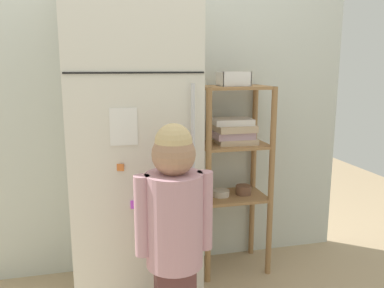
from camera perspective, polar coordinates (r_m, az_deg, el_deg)
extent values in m
plane|color=tan|center=(2.57, -3.55, -20.05)|extent=(6.00, 6.00, 0.00)
cube|color=silver|center=(2.56, -5.33, 7.61)|extent=(2.62, 0.03, 2.35)
cube|color=silver|center=(2.23, -8.64, 0.52)|extent=(0.67, 0.63, 1.85)
cube|color=black|center=(1.88, -8.08, 10.14)|extent=(0.65, 0.01, 0.01)
cylinder|color=silver|center=(1.93, 0.13, 1.71)|extent=(0.02, 0.02, 0.47)
cube|color=white|center=(1.89, -9.82, 2.47)|extent=(0.13, 0.01, 0.18)
cube|color=#CA46EB|center=(1.99, -8.26, -8.65)|extent=(0.04, 0.02, 0.04)
cube|color=orange|center=(1.93, -10.27, -3.34)|extent=(0.03, 0.02, 0.03)
cube|color=red|center=(1.94, -1.48, 0.68)|extent=(0.03, 0.02, 0.03)
cube|color=#E6398C|center=(1.95, -0.90, 0.25)|extent=(0.03, 0.01, 0.03)
cylinder|color=#BF8C99|center=(1.79, -2.57, -10.87)|extent=(0.26, 0.26, 0.43)
sphere|color=#BF8C99|center=(1.80, -3.11, -3.95)|extent=(0.11, 0.11, 0.11)
sphere|color=#A87A5B|center=(1.70, -2.66, -1.48)|extent=(0.19, 0.19, 0.19)
sphere|color=tan|center=(1.69, -2.68, 0.27)|extent=(0.16, 0.16, 0.16)
cylinder|color=#BF8C99|center=(1.76, -7.16, -10.24)|extent=(0.07, 0.07, 0.36)
cylinder|color=#BF8C99|center=(1.81, 1.85, -9.54)|extent=(0.07, 0.07, 0.36)
cylinder|color=#9E7247|center=(2.40, 2.37, -6.49)|extent=(0.04, 0.04, 1.21)
cylinder|color=#9E7247|center=(2.53, 11.33, -5.70)|extent=(0.04, 0.04, 1.21)
cylinder|color=#9E7247|center=(2.66, 0.64, -4.64)|extent=(0.04, 0.04, 1.21)
cylinder|color=#9E7247|center=(2.79, 8.82, -4.04)|extent=(0.04, 0.04, 1.21)
cube|color=#9E7247|center=(2.49, 6.12, 8.13)|extent=(0.43, 0.31, 0.02)
cube|color=#9E7247|center=(2.53, 5.95, -0.12)|extent=(0.43, 0.31, 0.02)
cube|color=#9E7247|center=(2.62, 5.80, -7.52)|extent=(0.43, 0.31, 0.02)
cube|color=#C6AD8E|center=(2.52, 6.36, 0.44)|extent=(0.25, 0.19, 0.04)
cube|color=#B293A3|center=(2.51, 5.89, 1.33)|extent=(0.25, 0.19, 0.04)
cube|color=#C6AD8E|center=(2.50, 6.19, 2.26)|extent=(0.25, 0.19, 0.04)
cube|color=white|center=(2.51, 5.83, 3.24)|extent=(0.26, 0.20, 0.04)
cylinder|color=beige|center=(2.59, 4.17, -7.06)|extent=(0.11, 0.11, 0.04)
cylinder|color=brown|center=(2.64, 7.42, -6.57)|extent=(0.10, 0.10, 0.06)
cube|color=white|center=(2.47, 5.98, 8.39)|extent=(0.18, 0.14, 0.01)
cube|color=white|center=(2.40, 6.56, 9.26)|extent=(0.18, 0.01, 0.09)
cube|color=white|center=(2.53, 5.46, 9.38)|extent=(0.18, 0.01, 0.09)
cube|color=white|center=(2.44, 4.04, 9.34)|extent=(0.01, 0.14, 0.09)
cube|color=white|center=(2.50, 7.91, 9.30)|extent=(0.01, 0.14, 0.09)
sphere|color=#973B24|center=(2.46, 6.74, 9.21)|extent=(0.07, 0.07, 0.07)
sphere|color=maroon|center=(2.44, 5.51, 9.33)|extent=(0.08, 0.08, 0.08)
sphere|color=orange|center=(2.48, 6.44, 9.26)|extent=(0.07, 0.07, 0.07)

